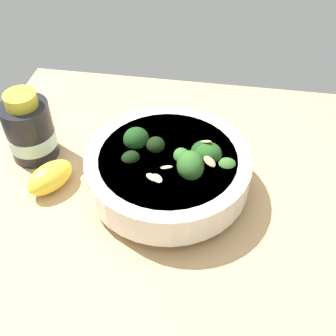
# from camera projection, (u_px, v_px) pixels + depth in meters

# --- Properties ---
(ground_plane) EXTENTS (0.65, 0.65, 0.03)m
(ground_plane) POSITION_uv_depth(u_px,v_px,m) (176.00, 223.00, 0.57)
(ground_plane) COLOR tan
(bowl_of_broccoli) EXTENTS (0.22, 0.22, 0.09)m
(bowl_of_broccoli) POSITION_uv_depth(u_px,v_px,m) (170.00, 168.00, 0.57)
(bowl_of_broccoli) COLOR silver
(bowl_of_broccoli) RESTS_ON ground_plane
(lemon_wedge) EXTENTS (0.08, 0.07, 0.04)m
(lemon_wedge) POSITION_uv_depth(u_px,v_px,m) (50.00, 177.00, 0.58)
(lemon_wedge) COLOR yellow
(lemon_wedge) RESTS_ON ground_plane
(bottle_tall) EXTENTS (0.07, 0.07, 0.11)m
(bottle_tall) POSITION_uv_depth(u_px,v_px,m) (30.00, 130.00, 0.61)
(bottle_tall) COLOR black
(bottle_tall) RESTS_ON ground_plane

